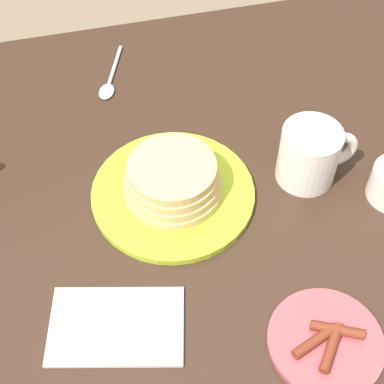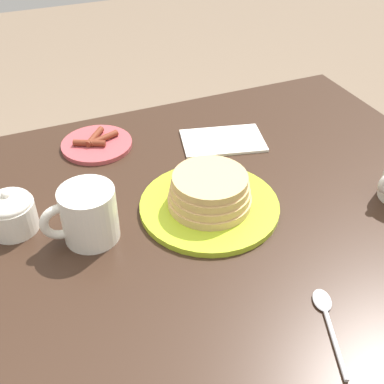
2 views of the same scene
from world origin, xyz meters
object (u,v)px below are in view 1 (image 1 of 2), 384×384
side_plate_bacon (326,341)px  pancake_plate (173,185)px  spoon (110,82)px  coffee_mug (311,154)px  napkin (116,326)px

side_plate_bacon → pancake_plate: bearing=115.8°
side_plate_bacon → spoon: (-0.20, 0.58, -0.00)m
coffee_mug → spoon: size_ratio=0.88×
side_plate_bacon → spoon: side_plate_bacon is taller
pancake_plate → napkin: pancake_plate is taller
pancake_plate → spoon: (-0.06, 0.29, -0.02)m
spoon → side_plate_bacon: bearing=-71.3°
napkin → spoon: 0.50m
side_plate_bacon → coffee_mug: coffee_mug is taller
pancake_plate → coffee_mug: (0.22, -0.01, 0.02)m
spoon → pancake_plate: bearing=-79.1°
pancake_plate → spoon: size_ratio=1.74×
pancake_plate → side_plate_bacon: 0.33m
side_plate_bacon → napkin: 0.28m
side_plate_bacon → spoon: bearing=108.7°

